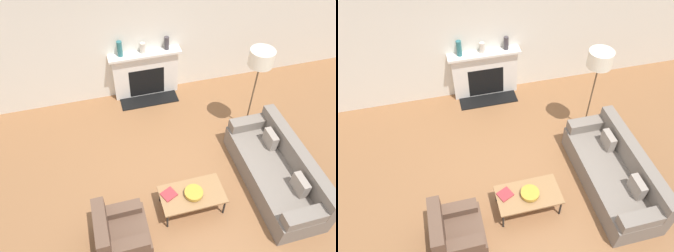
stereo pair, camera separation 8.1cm
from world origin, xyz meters
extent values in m
plane|color=brown|center=(0.00, 0.00, 0.00)|extent=(18.00, 18.00, 0.00)
cube|color=silver|center=(0.00, 3.06, 1.45)|extent=(18.00, 0.06, 2.90)
cube|color=silver|center=(-0.14, 2.93, 0.51)|extent=(1.39, 0.20, 1.02)
cube|color=black|center=(-0.14, 2.85, 0.37)|extent=(0.77, 0.04, 0.66)
cube|color=black|center=(-0.14, 2.65, 0.01)|extent=(1.25, 0.40, 0.02)
cube|color=silver|center=(-0.14, 2.90, 1.04)|extent=(1.51, 0.28, 0.05)
cube|color=slate|center=(1.43, 0.00, 0.21)|extent=(0.87, 2.18, 0.42)
cube|color=slate|center=(1.77, 0.00, 0.61)|extent=(0.20, 2.18, 0.37)
cube|color=slate|center=(1.43, 0.98, 0.52)|extent=(0.80, 0.22, 0.19)
cube|color=slate|center=(1.43, -0.98, 0.52)|extent=(0.80, 0.22, 0.19)
cube|color=gray|center=(1.56, 0.49, 0.56)|extent=(0.12, 0.32, 0.28)
cube|color=gray|center=(1.56, -0.49, 0.56)|extent=(0.12, 0.32, 0.28)
cube|color=brown|center=(-1.21, -0.43, 0.21)|extent=(0.72, 0.75, 0.41)
cube|color=brown|center=(-1.49, -0.43, 0.61)|extent=(0.18, 0.75, 0.39)
cube|color=brown|center=(-1.21, -0.72, 0.48)|extent=(0.65, 0.18, 0.13)
cube|color=brown|center=(-1.21, -0.15, 0.48)|extent=(0.65, 0.18, 0.13)
cube|color=olive|center=(-0.06, -0.11, 0.37)|extent=(1.01, 0.56, 0.03)
cylinder|color=black|center=(-0.53, -0.35, 0.18)|extent=(0.03, 0.03, 0.36)
cylinder|color=black|center=(0.41, -0.35, 0.18)|extent=(0.03, 0.03, 0.36)
cylinder|color=black|center=(-0.53, 0.13, 0.18)|extent=(0.03, 0.03, 0.36)
cylinder|color=black|center=(0.41, 0.13, 0.18)|extent=(0.03, 0.03, 0.36)
cylinder|color=#BC8E2D|center=(-0.04, -0.13, 0.40)|extent=(0.10, 0.10, 0.02)
cylinder|color=#BC8E2D|center=(-0.04, -0.13, 0.44)|extent=(0.29, 0.29, 0.06)
cube|color=#9E2D33|center=(-0.42, -0.03, 0.40)|extent=(0.28, 0.27, 0.02)
cylinder|color=brown|center=(1.58, 1.38, 0.01)|extent=(0.38, 0.38, 0.03)
cylinder|color=brown|center=(1.58, 1.38, 0.79)|extent=(0.03, 0.03, 1.52)
cylinder|color=silver|center=(1.58, 1.38, 1.66)|extent=(0.43, 0.43, 0.29)
cylinder|color=#28666B|center=(-0.63, 2.93, 1.23)|extent=(0.11, 0.11, 0.33)
cylinder|color=beige|center=(-0.17, 2.93, 1.18)|extent=(0.11, 0.11, 0.22)
cylinder|color=#3D383D|center=(0.33, 2.93, 1.21)|extent=(0.10, 0.10, 0.28)
camera|label=1|loc=(-1.15, -2.71, 4.82)|focal=35.00mm
camera|label=2|loc=(-1.07, -2.73, 4.82)|focal=35.00mm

